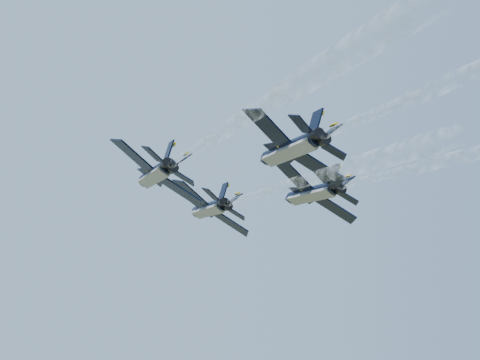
{
  "coord_description": "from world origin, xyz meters",
  "views": [
    {
      "loc": [
        -3.81,
        -81.46,
        76.56
      ],
      "look_at": [
        3.02,
        4.77,
        103.64
      ],
      "focal_mm": 50.0,
      "sensor_mm": 36.0,
      "label": 1
    }
  ],
  "objects": [
    {
      "name": "jet_lead",
      "position": [
        -0.77,
        16.48,
        102.6
      ],
      "size": [
        11.79,
        18.47,
        7.64
      ],
      "rotation": [
        0.0,
        0.57,
        0.31
      ],
      "color": "black"
    },
    {
      "name": "jet_left",
      "position": [
        -8.18,
        0.09,
        102.6
      ],
      "size": [
        11.79,
        18.47,
        7.64
      ],
      "rotation": [
        0.0,
        0.57,
        0.31
      ],
      "color": "black"
    },
    {
      "name": "jet_right",
      "position": [
        13.21,
        7.1,
        102.6
      ],
      "size": [
        11.79,
        18.47,
        7.64
      ],
      "rotation": [
        0.0,
        0.57,
        0.31
      ],
      "color": "black"
    },
    {
      "name": "jet_slot",
      "position": [
        7.49,
        -10.49,
        102.6
      ],
      "size": [
        11.79,
        18.47,
        7.64
      ],
      "rotation": [
        0.0,
        0.57,
        0.31
      ],
      "color": "black"
    },
    {
      "name": "smoke_trail_lead",
      "position": [
        11.22,
        -21.51,
        102.64
      ],
      "size": [
        17.38,
        49.95,
        2.46
      ],
      "rotation": [
        0.0,
        0.57,
        0.31
      ],
      "color": "white"
    },
    {
      "name": "smoke_trail_left",
      "position": [
        3.82,
        -37.9,
        102.64
      ],
      "size": [
        17.38,
        49.95,
        2.46
      ],
      "rotation": [
        0.0,
        0.57,
        0.31
      ],
      "color": "white"
    }
  ]
}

